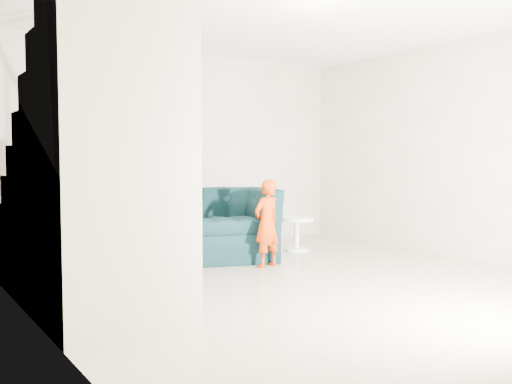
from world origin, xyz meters
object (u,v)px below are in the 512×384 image
staircase (88,193)px  side_table (297,228)px  armchair (219,223)px  toddler (267,223)px

staircase → side_table: bearing=19.8°
armchair → toddler: 0.81m
toddler → staircase: (-2.18, -0.47, 0.45)m
side_table → staircase: bearing=-160.2°
toddler → side_table: size_ratio=2.21×
toddler → staircase: 2.27m
side_table → armchair: bearing=173.4°
armchair → staircase: (-2.02, -1.26, 0.51)m
armchair → side_table: (1.13, -0.13, -0.13)m
toddler → side_table: bearing=-156.5°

